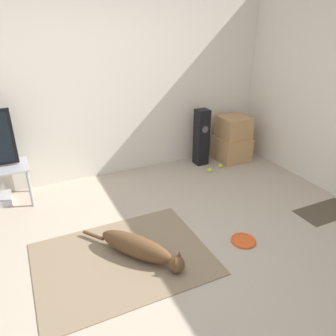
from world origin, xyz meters
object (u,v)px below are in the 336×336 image
Objects in this scene: cardboard_box_upper at (234,127)px; tennis_ball_near_speaker at (210,170)px; frisbee at (243,241)px; dog at (139,248)px; cardboard_box_lower at (231,148)px; tennis_ball_by_boxes at (220,166)px; floor_speaker at (201,137)px.

tennis_ball_near_speaker is at bearing -154.25° from cardboard_box_upper.
tennis_ball_near_speaker is at bearing 69.98° from frisbee.
cardboard_box_upper reaches higher than dog.
tennis_ball_near_speaker is (-0.57, -0.27, -0.15)m from cardboard_box_lower.
tennis_ball_near_speaker is (-0.23, -0.06, 0.00)m from tennis_ball_by_boxes.
dog is 2.32m from tennis_ball_by_boxes.
floor_speaker is at bearing 173.38° from cardboard_box_upper.
frisbee is 2.23m from cardboard_box_upper.
dog is 2.21× the size of cardboard_box_upper.
tennis_ball_by_boxes is (-0.35, -0.22, -0.50)m from cardboard_box_upper.
tennis_ball_by_boxes is 1.00× the size of tennis_ball_near_speaker.
frisbee is 3.88× the size of tennis_ball_near_speaker.
tennis_ball_by_boxes is at bearing 63.85° from frisbee.
frisbee is at bearing -110.02° from tennis_ball_near_speaker.
floor_speaker is at bearing 123.61° from tennis_ball_by_boxes.
cardboard_box_lower reaches higher than frisbee.
cardboard_box_lower is at bearing 25.40° from tennis_ball_near_speaker.
dog is 1.13× the size of floor_speaker.
tennis_ball_by_boxes is at bearing 15.20° from tennis_ball_near_speaker.
cardboard_box_upper reaches higher than tennis_ball_near_speaker.
cardboard_box_lower is 0.57× the size of floor_speaker.
dog is at bearing -142.88° from tennis_ball_by_boxes.
cardboard_box_upper is at bearing 31.73° from tennis_ball_by_boxes.
floor_speaker reaches higher than cardboard_box_lower.
cardboard_box_lower is at bearing 36.29° from dog.
tennis_ball_by_boxes is (-0.34, -0.21, -0.15)m from cardboard_box_lower.
cardboard_box_lower is 1.11× the size of cardboard_box_upper.
floor_speaker reaches higher than dog.
frisbee is 1.66m from tennis_ball_near_speaker.
cardboard_box_lower is at bearing -143.03° from cardboard_box_upper.
tennis_ball_near_speaker is (1.62, 1.34, -0.09)m from dog.
frisbee is 0.30× the size of floor_speaker.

